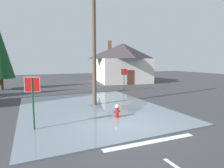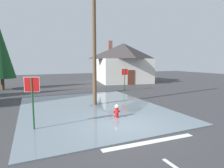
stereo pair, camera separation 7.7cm
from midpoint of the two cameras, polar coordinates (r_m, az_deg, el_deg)
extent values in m
cube|color=#38383A|center=(9.47, 4.17, -12.99)|extent=(80.00, 80.00, 0.10)
cube|color=slate|center=(12.80, -5.88, -7.32)|extent=(8.99, 11.39, 0.05)
cube|color=silver|center=(7.89, 11.97, -16.94)|extent=(4.09, 0.47, 0.01)
cylinder|color=#1E4C28|center=(9.27, -22.83, -5.72)|extent=(0.08, 0.08, 2.46)
cube|color=white|center=(9.12, -23.10, -0.14)|extent=(0.66, 0.24, 0.69)
cube|color=red|center=(9.12, -23.10, -0.14)|extent=(0.62, 0.24, 0.65)
cylinder|color=red|center=(10.66, 1.64, -10.12)|extent=(0.28, 0.28, 0.09)
cylinder|color=red|center=(10.57, 1.64, -8.54)|extent=(0.21, 0.21, 0.52)
sphere|color=white|center=(10.49, 1.65, -6.86)|extent=(0.22, 0.22, 0.22)
cylinder|color=red|center=(10.50, 0.90, -8.50)|extent=(0.09, 0.08, 0.08)
cylinder|color=red|center=(10.63, 2.38, -8.32)|extent=(0.09, 0.08, 0.08)
cylinder|color=red|center=(10.44, 2.00, -8.61)|extent=(0.10, 0.09, 0.10)
cylinder|color=brown|center=(13.38, -5.30, 12.99)|extent=(0.28, 0.28, 9.17)
cylinder|color=#1E4C28|center=(20.10, 3.96, 1.29)|extent=(0.08, 0.08, 2.37)
cube|color=white|center=(20.03, 3.98, 3.73)|extent=(0.68, 0.19, 0.70)
cube|color=red|center=(20.03, 3.98, 3.73)|extent=(0.65, 0.19, 0.66)
cube|color=beige|center=(28.62, 3.55, 4.17)|extent=(8.13, 8.06, 3.54)
pyramid|color=#332D2D|center=(28.62, 3.60, 10.03)|extent=(8.79, 8.70, 2.30)
cube|color=brown|center=(29.38, -0.52, 11.09)|extent=(0.69, 0.69, 2.07)
cube|color=#592D1E|center=(25.35, 5.98, 2.04)|extent=(1.00, 0.22, 2.00)
cylinder|color=#4C3823|center=(24.10, -30.38, 0.01)|extent=(0.36, 0.36, 1.30)
cone|color=#194723|center=(23.99, -30.92, 8.58)|extent=(2.88, 2.88, 5.91)
camera|label=1|loc=(0.04, -89.81, 0.02)|focal=29.88mm
camera|label=2|loc=(0.04, 90.19, -0.02)|focal=29.88mm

